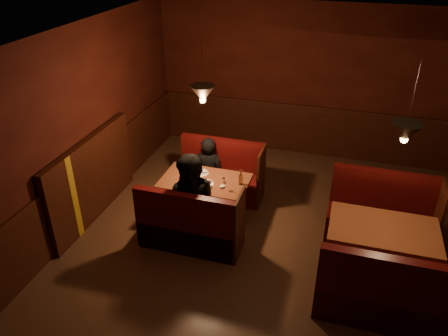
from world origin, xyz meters
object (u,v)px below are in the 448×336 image
(main_table, at_px, (206,189))
(second_bench_near, at_px, (382,299))
(diner_a, at_px, (208,157))
(main_bench_near, at_px, (190,230))
(main_bench_far, at_px, (221,178))
(second_bench_far, at_px, (380,219))
(second_table, at_px, (382,240))
(diner_b, at_px, (193,191))

(main_table, height_order, second_bench_near, second_bench_near)
(diner_a, bearing_deg, main_bench_near, 90.91)
(main_bench_far, bearing_deg, main_table, -91.12)
(second_bench_far, relative_size, diner_a, 1.05)
(main_table, relative_size, main_bench_far, 0.91)
(second_bench_far, distance_m, diner_a, 2.81)
(main_table, bearing_deg, second_table, -12.09)
(main_bench_near, height_order, second_table, main_bench_near)
(second_bench_near, height_order, diner_b, diner_b)
(main_bench_near, height_order, second_bench_near, second_bench_near)
(second_bench_far, xyz_separation_m, diner_b, (-2.54, -0.83, 0.53))
(second_bench_near, bearing_deg, main_bench_near, 166.82)
(diner_b, bearing_deg, second_bench_near, -20.26)
(main_bench_far, bearing_deg, second_table, -27.04)
(main_table, xyz_separation_m, second_table, (2.52, -0.54, 0.02))
(second_table, distance_m, diner_a, 2.99)
(main_bench_near, bearing_deg, second_bench_far, 21.34)
(main_bench_near, xyz_separation_m, second_bench_far, (2.54, 0.99, 0.02))
(main_bench_far, distance_m, second_bench_near, 3.28)
(main_table, bearing_deg, diner_a, 105.60)
(main_bench_far, relative_size, second_bench_near, 0.98)
(diner_b, bearing_deg, second_table, -2.80)
(diner_a, bearing_deg, second_bench_far, 163.40)
(second_bench_far, relative_size, second_bench_near, 1.00)
(second_table, bearing_deg, diner_b, -179.17)
(second_table, relative_size, second_bench_near, 0.90)
(second_bench_near, bearing_deg, diner_b, 163.37)
(main_bench_near, xyz_separation_m, second_table, (2.51, 0.20, 0.24))
(main_table, distance_m, main_bench_far, 0.77)
(second_bench_near, relative_size, diner_a, 1.05)
(main_table, height_order, main_bench_near, main_bench_near)
(main_bench_far, distance_m, second_table, 2.83)
(main_table, relative_size, diner_b, 0.76)
(main_bench_far, xyz_separation_m, second_bench_near, (2.54, -2.08, 0.02))
(second_table, distance_m, diner_b, 2.52)
(second_bench_far, bearing_deg, diner_a, 170.77)
(main_bench_near, bearing_deg, second_bench_near, -13.18)
(diner_a, height_order, diner_b, diner_b)
(main_bench_far, height_order, diner_b, diner_b)
(main_bench_far, height_order, second_table, main_bench_far)
(second_bench_near, height_order, diner_a, diner_a)
(diner_a, relative_size, diner_b, 0.81)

